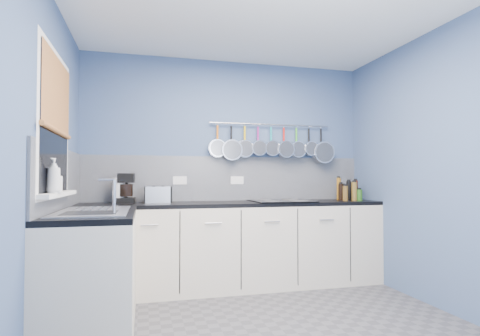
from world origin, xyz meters
name	(u,v)px	position (x,y,z in m)	size (l,w,h in m)	color
floor	(271,333)	(0.00, 0.00, -0.01)	(3.20, 3.00, 0.02)	#47474C
ceiling	(270,2)	(0.00, 0.00, 2.51)	(3.20, 3.00, 0.02)	white
wall_back	(228,170)	(0.00, 1.51, 1.25)	(3.20, 0.02, 2.50)	#3F557D
wall_front	(400,152)	(0.00, -1.51, 1.25)	(3.20, 0.02, 2.50)	#3F557D
wall_left	(38,163)	(-1.61, 0.00, 1.25)	(0.02, 3.00, 2.50)	#3F557D
wall_right	(447,167)	(1.61, 0.00, 1.25)	(0.02, 3.00, 2.50)	#3F557D
backsplash_back	(228,179)	(0.00, 1.49, 1.15)	(3.20, 0.02, 0.50)	#8F929C
backsplash_left	(61,178)	(-1.59, 0.60, 1.15)	(0.02, 1.80, 0.50)	#8F929C
cabinet_run_back	(234,246)	(0.00, 1.20, 0.43)	(3.20, 0.60, 0.86)	beige
worktop_back	(234,204)	(0.00, 1.20, 0.88)	(3.20, 0.60, 0.04)	black
cabinet_run_left	(93,275)	(-1.30, 0.30, 0.43)	(0.60, 1.20, 0.86)	beige
worktop_left	(94,214)	(-1.30, 0.30, 0.88)	(0.60, 1.20, 0.04)	black
window_frame	(55,124)	(-1.58, 0.30, 1.55)	(0.01, 1.00, 1.10)	white
window_glass	(56,124)	(-1.57, 0.30, 1.55)	(0.01, 0.90, 1.00)	black
bamboo_blind	(57,94)	(-1.56, 0.30, 1.77)	(0.01, 0.90, 0.55)	#C2793D
window_sill	(58,194)	(-1.55, 0.30, 1.04)	(0.10, 0.98, 0.03)	white
sink_unit	(94,211)	(-1.30, 0.30, 0.90)	(0.50, 0.95, 0.01)	silver
mixer_tap	(114,195)	(-1.14, 0.12, 1.03)	(0.12, 0.08, 0.26)	silver
socket_left	(180,180)	(-0.55, 1.48, 1.13)	(0.15, 0.01, 0.09)	white
socket_right	(237,180)	(0.10, 1.48, 1.13)	(0.15, 0.01, 0.09)	white
pot_rail	(271,125)	(0.50, 1.45, 1.78)	(0.02, 0.02, 1.45)	silver
soap_bottle_a	(54,176)	(-1.53, 0.07, 1.17)	(0.09, 0.09, 0.24)	white
soap_bottle_b	(55,180)	(-1.53, 0.11, 1.14)	(0.08, 0.08, 0.17)	white
paper_towel	(118,190)	(-1.18, 1.28, 1.03)	(0.12, 0.12, 0.26)	white
coffee_maker	(126,188)	(-1.11, 1.27, 1.05)	(0.17, 0.19, 0.30)	black
toaster	(158,195)	(-0.79, 1.29, 0.98)	(0.26, 0.15, 0.17)	silver
canister	(162,196)	(-0.75, 1.31, 0.96)	(0.09, 0.09, 0.13)	silver
hob	(281,201)	(0.52, 1.17, 0.91)	(0.63, 0.56, 0.01)	black
pan_0	(218,140)	(-0.13, 1.44, 1.59)	(0.20, 0.05, 0.39)	silver
pan_1	(231,142)	(0.02, 1.44, 1.57)	(0.24, 0.08, 0.43)	silver
pan_2	(245,140)	(0.18, 1.44, 1.59)	(0.20, 0.07, 0.39)	silver
pan_3	(258,140)	(0.34, 1.44, 1.60)	(0.18, 0.09, 0.37)	silver
pan_4	(271,140)	(0.50, 1.44, 1.59)	(0.18, 0.09, 0.37)	silver
pan_5	(284,142)	(0.66, 1.44, 1.59)	(0.20, 0.11, 0.39)	silver
pan_6	(297,142)	(0.82, 1.44, 1.59)	(0.20, 0.09, 0.39)	silver
pan_7	(309,141)	(0.98, 1.44, 1.60)	(0.17, 0.11, 0.36)	silver
pan_8	(321,145)	(1.14, 1.44, 1.56)	(0.26, 0.12, 0.45)	silver
condiment_0	(349,193)	(1.43, 1.32, 0.98)	(0.06, 0.06, 0.16)	#3F721E
condiment_1	(343,192)	(1.37, 1.33, 0.98)	(0.06, 0.06, 0.17)	olive
condiment_2	(339,189)	(1.29, 1.30, 1.03)	(0.05, 0.05, 0.26)	#8C5914
condiment_3	(356,190)	(1.46, 1.21, 1.01)	(0.05, 0.05, 0.23)	#4C190C
condiment_4	(349,191)	(1.38, 1.23, 1.01)	(0.06, 0.06, 0.22)	black
condiment_5	(341,192)	(1.26, 1.20, 0.99)	(0.06, 0.06, 0.19)	black
condiment_6	(359,195)	(1.44, 1.11, 0.96)	(0.07, 0.07, 0.13)	#265919
condiment_7	(354,191)	(1.38, 1.11, 1.00)	(0.06, 0.06, 0.21)	brown
condiment_8	(345,193)	(1.27, 1.11, 0.98)	(0.06, 0.06, 0.17)	brown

